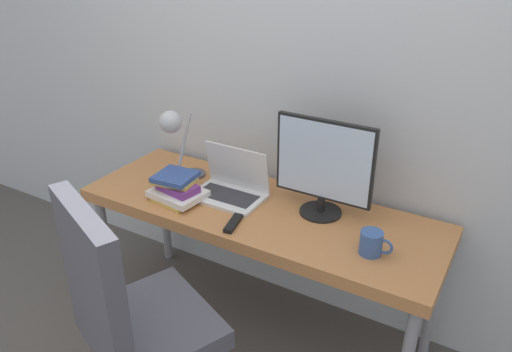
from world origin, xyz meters
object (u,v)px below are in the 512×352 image
monitor (324,166)px  mug (372,243)px  book_stack (177,189)px  laptop (231,187)px  office_chair (128,312)px  desk_lamp (175,132)px

monitor → mug: bearing=-33.0°
book_stack → mug: 0.98m
mug → laptop: bearing=170.7°
office_chair → desk_lamp: bearing=114.1°
office_chair → laptop: bearing=93.0°
laptop → office_chair: (0.04, -0.80, -0.17)m
desk_lamp → mug: bearing=-4.9°
monitor → mug: (0.31, -0.20, -0.19)m
office_chair → mug: (0.73, 0.67, 0.17)m
laptop → mug: 0.78m
book_stack → mug: size_ratio=2.00×
laptop → desk_lamp: (-0.30, -0.04, 0.25)m
book_stack → office_chair: bearing=-68.4°
desk_lamp → book_stack: desk_lamp is taller
desk_lamp → office_chair: size_ratio=0.37×
office_chair → mug: office_chair is taller
laptop → mug: laptop is taller
monitor → desk_lamp: (-0.76, -0.11, 0.05)m
office_chair → monitor: bearing=64.7°
monitor → office_chair: bearing=-115.3°
laptop → monitor: size_ratio=0.76×
office_chair → mug: bearing=42.8°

